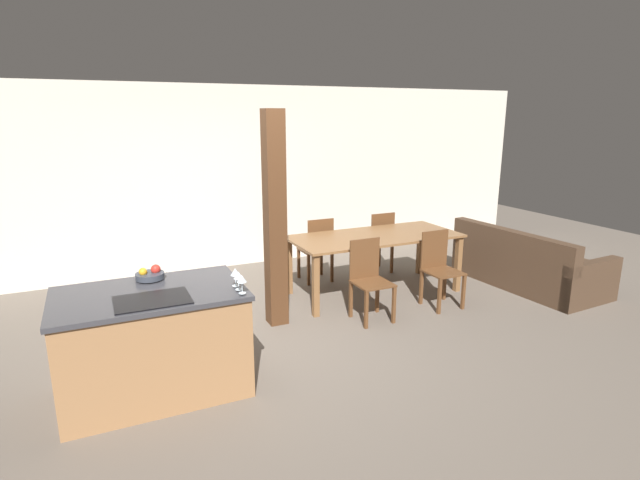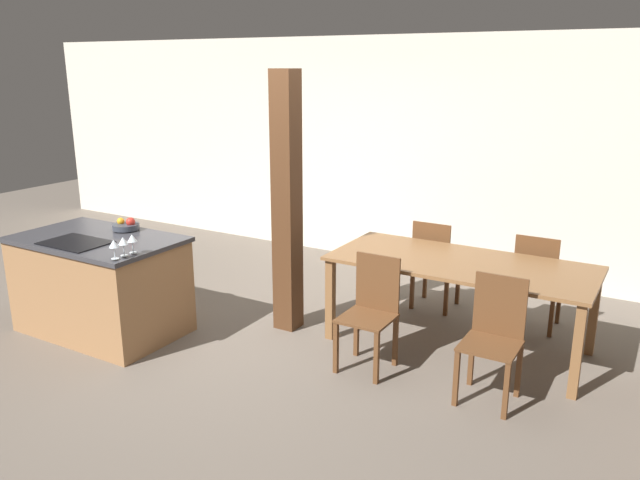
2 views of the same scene
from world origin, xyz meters
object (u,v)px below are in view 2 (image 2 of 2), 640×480
dining_table (461,271)px  dining_chair_near_left (371,310)px  kitchen_island (101,284)px  dining_chair_near_right (493,337)px  timber_post (287,205)px  wine_glass_near (114,244)px  dining_chair_far_right (536,280)px  wine_glass_far (132,239)px  wine_glass_middle (123,241)px  dining_chair_far_left (434,263)px  fruit_bowl (126,225)px

dining_table → dining_chair_near_left: (-0.49, -0.71, -0.21)m
kitchen_island → dining_chair_near_right: bearing=10.2°
dining_chair_near_right → timber_post: bearing=170.9°
wine_glass_near → dining_chair_near_left: 2.09m
kitchen_island → dining_chair_far_right: bearing=30.9°
dining_chair_far_right → wine_glass_near: bearing=41.4°
wine_glass_far → dining_chair_far_right: wine_glass_far is taller
wine_glass_middle → dining_chair_near_right: bearing=18.2°
wine_glass_near → dining_chair_near_left: wine_glass_near is taller
wine_glass_middle → dining_chair_far_left: (1.75, 2.32, -0.54)m
dining_chair_near_left → dining_chair_near_right: 0.98m
dining_chair_far_right → timber_post: bearing=29.1°
kitchen_island → timber_post: size_ratio=0.64×
dining_table → dining_chair_near_right: (0.49, -0.71, -0.21)m
wine_glass_far → fruit_bowl: bearing=141.0°
wine_glass_far → dining_chair_far_left: size_ratio=0.17×
dining_chair_far_left → dining_table: bearing=124.6°
dining_chair_near_left → wine_glass_far: bearing=-155.3°
timber_post → dining_chair_near_right: bearing=-9.1°
kitchen_island → wine_glass_middle: 0.92m
kitchen_island → dining_chair_far_right: dining_chair_far_right is taller
dining_chair_near_left → dining_chair_far_right: (0.98, 1.42, 0.00)m
wine_glass_far → dining_chair_near_right: size_ratio=0.17×
wine_glass_near → wine_glass_middle: bearing=90.0°
kitchen_island → dining_chair_far_left: size_ratio=1.64×
dining_chair_far_left → dining_chair_far_right: (0.98, 0.00, 0.00)m
wine_glass_near → fruit_bowl: bearing=131.9°
kitchen_island → dining_chair_far_left: 3.16m
dining_chair_near_right → timber_post: 2.12m
wine_glass_far → dining_chair_far_left: 2.88m
fruit_bowl → dining_chair_near_left: size_ratio=0.27×
dining_table → dining_chair_near_left: size_ratio=2.40×
wine_glass_middle → timber_post: 1.44m
dining_chair_near_right → dining_chair_far_right: 1.42m
wine_glass_near → wine_glass_middle: size_ratio=1.00×
fruit_bowl → dining_table: (2.86, 1.01, -0.25)m
fruit_bowl → wine_glass_far: bearing=-39.0°
wine_glass_near → kitchen_island: bearing=150.3°
wine_glass_far → dining_chair_far_left: (1.75, 2.23, -0.54)m
dining_chair_near_left → dining_chair_far_left: bearing=90.0°
wine_glass_far → timber_post: (0.75, 1.12, 0.15)m
fruit_bowl → wine_glass_middle: size_ratio=1.58×
kitchen_island → wine_glass_far: (0.66, -0.19, 0.57)m
fruit_bowl → dining_chair_near_right: size_ratio=0.27×
wine_glass_near → wine_glass_far: (0.00, 0.19, 0.00)m
fruit_bowl → wine_glass_near: wine_glass_near is taller
wine_glass_near → timber_post: bearing=60.2°
timber_post → dining_chair_far_right: bearing=29.1°
dining_table → dining_chair_far_right: dining_chair_far_right is taller
dining_table → dining_chair_near_right: size_ratio=2.40×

